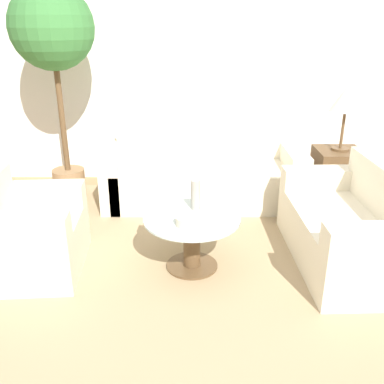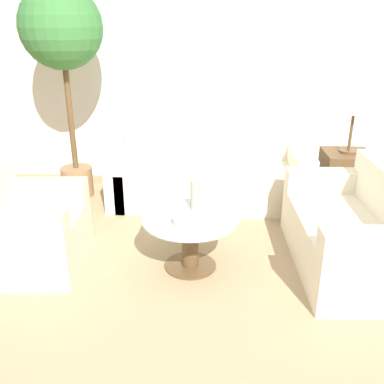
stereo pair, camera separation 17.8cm
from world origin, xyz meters
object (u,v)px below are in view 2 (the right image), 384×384
Objects in this scene: coffee_table at (190,235)px; potted_plant at (62,39)px; sofa_main at (209,176)px; bowl at (184,221)px; table_lamp at (355,102)px; vase at (195,195)px; loveseat at (355,234)px; armchair at (27,233)px; book_stack at (163,205)px.

potted_plant is (-1.36, 1.44, 1.39)m from coffee_table.
bowl is at bearing -96.04° from sofa_main.
coffee_table is at bearing -46.78° from potted_plant.
table_lamp is 2.95m from potted_plant.
potted_plant is 2.19m from vase.
sofa_main is 2.78× the size of coffee_table.
loveseat reaches higher than coffee_table.
loveseat is 8.30× the size of bowl.
table_lamp is at bearing 42.16° from bowl.
armchair is 2.03m from potted_plant.
bowl reaches higher than coffee_table.
coffee_table is 4.43× the size of bowl.
table_lamp reaches higher than loveseat.
bowl is (-0.04, -0.13, 0.19)m from coffee_table.
sofa_main is 9.76× the size of book_stack.
table_lamp is (1.54, 1.30, 0.83)m from coffee_table.
vase is (1.33, 0.19, 0.28)m from armchair.
armchair is at bearing -167.03° from book_stack.
table_lamp is at bearing 166.99° from loveseat.
sofa_main is 0.95× the size of potted_plant.
table_lamp is 3.10× the size of book_stack.
vase reaches higher than bowl.
sofa_main is at bearing 175.70° from table_lamp.
sofa_main reaches higher than armchair.
sofa_main is 1.76m from loveseat.
potted_plant is 2.09m from book_stack.
vase is (-1.51, -1.14, -0.55)m from table_lamp.
bowl is (-1.34, -0.22, 0.19)m from loveseat.
bowl is at bearing -106.63° from coffee_table.
coffee_table is 3.51× the size of book_stack.
book_stack is at bearing -105.80° from sofa_main.
loveseat is (2.60, 0.12, -0.00)m from armchair.
loveseat is 0.64× the size of potted_plant.
vase is at bearing -94.66° from loveseat.
sofa_main is 1.41m from coffee_table.
sofa_main is 1.32m from book_stack.
sofa_main is at bearing 77.55° from book_stack.
potted_plant is 10.26× the size of book_stack.
table_lamp is 2.22m from bowl.
coffee_table is (1.30, 0.03, 0.00)m from armchair.
potted_plant is 2.38m from bowl.
armchair is at bearing -89.05° from loveseat.
sofa_main is 2.04m from potted_plant.
coffee_table is 0.34× the size of potted_plant.
potted_plant is (-0.06, 1.47, 1.39)m from armchair.
sofa_main reaches higher than coffee_table.
potted_plant reaches higher than armchair.
coffee_table is 1.13× the size of table_lamp.
armchair is at bearing 175.57° from bowl.
armchair is 0.40× the size of potted_plant.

